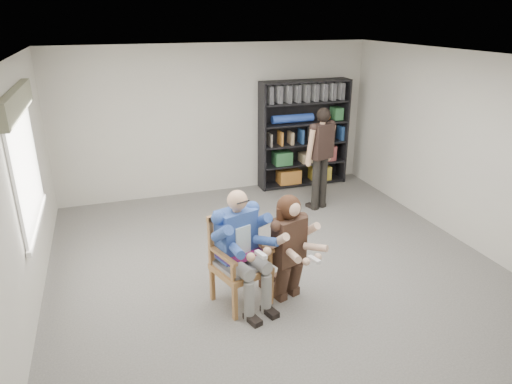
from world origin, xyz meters
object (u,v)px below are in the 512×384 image
object	(u,v)px
seated_man	(241,249)
kneeling_woman	(291,250)
standing_man	(321,160)
armchair	(241,261)
bookshelf	(304,134)

from	to	relation	value
seated_man	kneeling_woman	xyz separation A→B (m)	(0.58, -0.12, -0.06)
kneeling_woman	standing_man	size ratio (longest dim) A/B	0.73
armchair	bookshelf	world-z (taller)	bookshelf
armchair	standing_man	distance (m)	3.18
bookshelf	armchair	bearing A→B (deg)	-123.81
seated_man	kneeling_woman	size ratio (longest dim) A/B	1.09
kneeling_woman	bookshelf	distance (m)	4.11
kneeling_woman	armchair	bearing A→B (deg)	150.55
armchair	seated_man	xyz separation A→B (m)	(0.00, -0.00, 0.17)
bookshelf	standing_man	world-z (taller)	bookshelf
armchair	kneeling_woman	bearing A→B (deg)	-29.45
seated_man	bookshelf	distance (m)	4.29
kneeling_woman	standing_man	world-z (taller)	standing_man
armchair	seated_man	size ratio (longest dim) A/B	0.77
seated_man	armchair	bearing A→B (deg)	72.24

